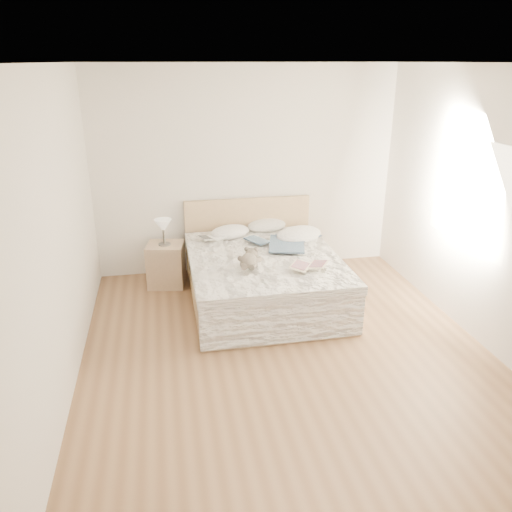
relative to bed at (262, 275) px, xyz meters
name	(u,v)px	position (x,y,z in m)	size (l,w,h in m)	color
floor	(286,350)	(0.00, -1.19, -0.31)	(4.00, 4.50, 0.00)	brown
ceiling	(293,63)	(0.00, -1.19, 2.39)	(4.00, 4.50, 0.00)	white
wall_back	(247,172)	(0.00, 1.06, 1.04)	(4.00, 0.02, 2.70)	white
wall_front	(402,356)	(0.00, -3.44, 1.04)	(4.00, 0.02, 2.70)	white
wall_left	(58,235)	(-2.00, -1.19, 1.04)	(0.02, 4.50, 2.70)	white
wall_right	(487,210)	(2.00, -1.19, 1.04)	(0.02, 4.50, 2.70)	white
window	(470,193)	(1.99, -0.89, 1.14)	(0.02, 1.30, 1.10)	white
bed	(262,275)	(0.00, 0.00, 0.00)	(1.72, 2.14, 1.00)	tan
nightstand	(166,265)	(-1.13, 0.63, -0.03)	(0.45, 0.40, 0.56)	tan
table_lamp	(163,227)	(-1.13, 0.60, 0.49)	(0.23, 0.23, 0.33)	#4A4541
pillow_left	(230,232)	(-0.29, 0.71, 0.33)	(0.55, 0.38, 0.16)	white
pillow_middle	(267,225)	(0.24, 0.89, 0.33)	(0.54, 0.38, 0.16)	white
pillow_right	(299,235)	(0.57, 0.44, 0.33)	(0.64, 0.45, 0.19)	white
blouse	(287,244)	(0.34, 0.16, 0.32)	(0.66, 0.71, 0.03)	#374D67
photo_book	(211,238)	(-0.55, 0.55, 0.32)	(0.31, 0.22, 0.02)	silver
childrens_book	(309,266)	(0.41, -0.56, 0.32)	(0.40, 0.27, 0.03)	#FBEDC8
teddy_bear	(249,266)	(-0.25, -0.48, 0.34)	(0.23, 0.33, 0.17)	#665C51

